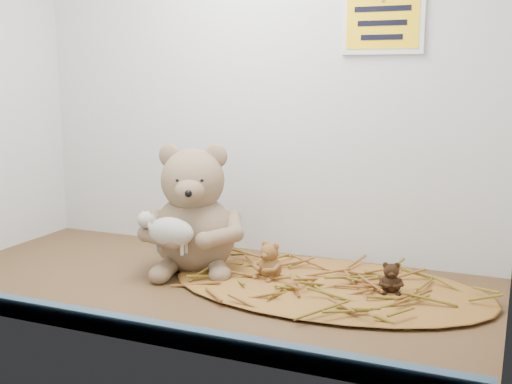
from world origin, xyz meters
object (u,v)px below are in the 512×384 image
at_px(toy_lamb, 171,232).
at_px(mini_teddy_tan, 270,259).
at_px(main_teddy, 194,208).
at_px(mini_teddy_brown, 391,276).

height_order(toy_lamb, mini_teddy_tan, toy_lamb).
bearing_deg(mini_teddy_tan, main_teddy, -170.87).
relative_size(toy_lamb, mini_teddy_brown, 2.21).
relative_size(main_teddy, mini_teddy_tan, 3.63).
bearing_deg(mini_teddy_tan, toy_lamb, -141.65).
bearing_deg(toy_lamb, mini_teddy_tan, 22.57).
xyz_separation_m(toy_lamb, mini_teddy_tan, (0.19, 0.08, -0.06)).
height_order(mini_teddy_tan, mini_teddy_brown, mini_teddy_tan).
height_order(main_teddy, mini_teddy_tan, main_teddy).
xyz_separation_m(mini_teddy_tan, mini_teddy_brown, (0.26, 0.01, -0.01)).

